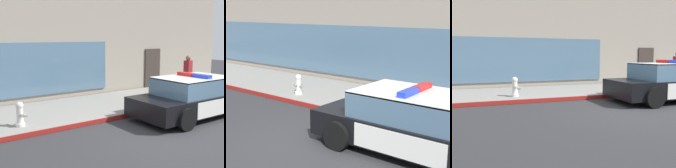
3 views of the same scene
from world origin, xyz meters
TOP-DOWN VIEW (x-y plane):
  - ground at (0.00, 0.00)m, footprint 48.00×48.00m
  - sidewalk at (0.00, 4.02)m, footprint 48.00×3.50m
  - curb_red_paint at (0.00, 2.25)m, footprint 28.80×0.04m
  - police_cruiser at (2.26, 1.11)m, footprint 4.90×2.13m
  - fire_hydrant at (-3.26, 2.92)m, footprint 0.34×0.39m

SIDE VIEW (x-z plane):
  - ground at x=0.00m, z-range 0.00..0.00m
  - sidewalk at x=0.00m, z-range 0.00..0.15m
  - curb_red_paint at x=0.00m, z-range 0.01..0.14m
  - fire_hydrant at x=-3.26m, z-range 0.14..0.86m
  - police_cruiser at x=2.26m, z-range -0.07..1.43m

